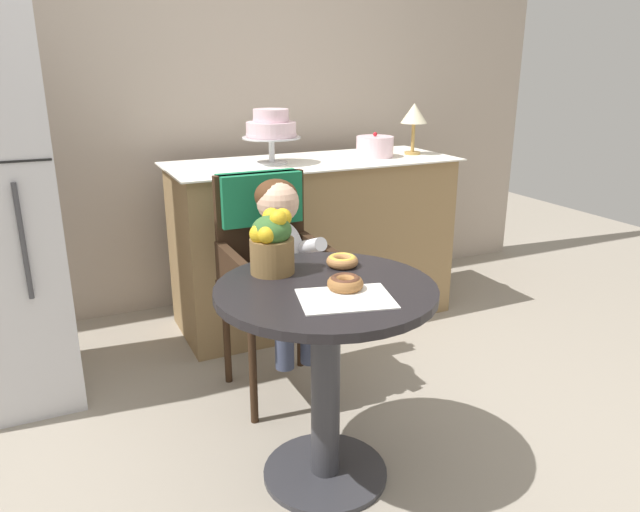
# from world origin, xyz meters

# --- Properties ---
(ground_plane) EXTENTS (8.00, 8.00, 0.00)m
(ground_plane) POSITION_xyz_m (0.00, 0.00, 0.00)
(ground_plane) COLOR gray
(back_wall) EXTENTS (4.80, 0.10, 2.70)m
(back_wall) POSITION_xyz_m (0.00, 1.85, 1.35)
(back_wall) COLOR #B2A393
(back_wall) RESTS_ON ground
(cafe_table) EXTENTS (0.72, 0.72, 0.72)m
(cafe_table) POSITION_xyz_m (0.00, 0.00, 0.51)
(cafe_table) COLOR black
(cafe_table) RESTS_ON ground
(wicker_chair) EXTENTS (0.42, 0.45, 0.95)m
(wicker_chair) POSITION_xyz_m (0.06, 0.70, 0.64)
(wicker_chair) COLOR #332114
(wicker_chair) RESTS_ON ground
(seated_child) EXTENTS (0.27, 0.32, 0.73)m
(seated_child) POSITION_xyz_m (0.06, 0.54, 0.68)
(seated_child) COLOR silver
(seated_child) RESTS_ON ground
(paper_napkin) EXTENTS (0.32, 0.27, 0.00)m
(paper_napkin) POSITION_xyz_m (0.01, -0.13, 0.72)
(paper_napkin) COLOR white
(paper_napkin) RESTS_ON cafe_table
(donut_front) EXTENTS (0.12, 0.12, 0.05)m
(donut_front) POSITION_xyz_m (0.04, -0.06, 0.74)
(donut_front) COLOR #936033
(donut_front) RESTS_ON cafe_table
(donut_mid) EXTENTS (0.11, 0.11, 0.04)m
(donut_mid) POSITION_xyz_m (0.14, 0.15, 0.74)
(donut_mid) COLOR #AD7542
(donut_mid) RESTS_ON cafe_table
(flower_vase) EXTENTS (0.15, 0.15, 0.22)m
(flower_vase) POSITION_xyz_m (-0.11, 0.19, 0.83)
(flower_vase) COLOR brown
(flower_vase) RESTS_ON cafe_table
(display_counter) EXTENTS (1.56, 0.62, 0.90)m
(display_counter) POSITION_xyz_m (0.55, 1.30, 0.45)
(display_counter) COLOR #93754C
(display_counter) RESTS_ON ground
(tiered_cake_stand) EXTENTS (0.30, 0.30, 0.28)m
(tiered_cake_stand) POSITION_xyz_m (0.31, 1.30, 1.08)
(tiered_cake_stand) COLOR silver
(tiered_cake_stand) RESTS_ON display_counter
(round_layer_cake) EXTENTS (0.21, 0.21, 0.14)m
(round_layer_cake) POSITION_xyz_m (0.92, 1.28, 0.96)
(round_layer_cake) COLOR silver
(round_layer_cake) RESTS_ON display_counter
(table_lamp) EXTENTS (0.15, 0.15, 0.28)m
(table_lamp) POSITION_xyz_m (1.16, 1.27, 1.12)
(table_lamp) COLOR #B28C47
(table_lamp) RESTS_ON display_counter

